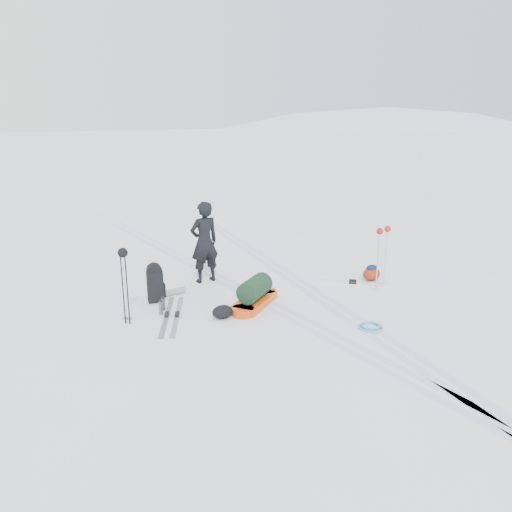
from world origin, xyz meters
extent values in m
plane|color=white|center=(0.00, 0.00, 0.00)|extent=(200.00, 200.00, 0.00)
ellipsoid|color=white|center=(90.00, 90.00, -75.00)|extent=(256.00, 192.00, 160.00)
cube|color=silver|center=(-0.12, 0.00, 0.00)|extent=(1.40, 17.97, 0.01)
cube|color=silver|center=(0.12, 0.00, 0.00)|extent=(1.40, 17.97, 0.01)
cube|color=silver|center=(1.28, 2.00, 0.00)|extent=(2.09, 13.88, 0.01)
cube|color=silver|center=(1.52, 2.00, 0.00)|extent=(2.09, 13.88, 0.01)
imported|color=black|center=(-0.50, 1.96, 0.90)|extent=(0.68, 0.46, 1.80)
cube|color=#E84D0D|center=(-0.28, 0.16, 0.07)|extent=(1.22, 1.06, 0.14)
cylinder|color=red|center=(0.16, 0.46, 0.07)|extent=(0.59, 0.59, 0.14)
cylinder|color=#EC3E0D|center=(-0.71, -0.15, 0.07)|extent=(0.59, 0.59, 0.14)
cylinder|color=black|center=(-0.28, 0.16, 0.36)|extent=(0.87, 0.79, 0.42)
cube|color=black|center=(-1.87, 1.33, 0.31)|extent=(0.35, 0.28, 0.62)
cylinder|color=black|center=(-1.87, 1.33, 0.63)|extent=(0.34, 0.27, 0.30)
cube|color=black|center=(-1.71, 1.31, 0.22)|extent=(0.10, 0.17, 0.26)
cylinder|color=gray|center=(-1.42, 1.50, 0.07)|extent=(0.49, 0.15, 0.13)
cylinder|color=black|center=(-2.69, 0.57, 0.65)|extent=(0.02, 0.02, 1.29)
cylinder|color=black|center=(-2.64, 0.50, 0.65)|extent=(0.02, 0.02, 1.29)
torus|color=black|center=(-2.69, 0.57, 0.10)|extent=(0.10, 0.10, 0.01)
torus|color=black|center=(-2.64, 0.50, 0.10)|extent=(0.10, 0.10, 0.01)
sphere|color=black|center=(-2.66, 0.53, 1.31)|extent=(0.17, 0.17, 0.17)
cylinder|color=#B4B7BB|center=(2.35, -0.40, 0.63)|extent=(0.03, 0.03, 1.27)
cylinder|color=silver|center=(2.63, -0.32, 0.63)|extent=(0.03, 0.03, 1.27)
torus|color=#A9ACB1|center=(2.35, -0.40, 0.10)|extent=(0.12, 0.12, 0.01)
torus|color=#B7BABF|center=(2.63, -0.32, 0.10)|extent=(0.12, 0.12, 0.01)
sphere|color=maroon|center=(2.35, -0.40, 1.29)|extent=(0.14, 0.14, 0.14)
sphere|color=maroon|center=(2.63, -0.32, 1.29)|extent=(0.14, 0.14, 0.14)
cube|color=#9B9EA4|center=(-1.78, 0.41, 0.01)|extent=(0.92, 1.73, 0.02)
cube|color=gray|center=(-1.95, 0.49, 0.01)|extent=(0.92, 1.73, 0.02)
cube|color=black|center=(-1.78, 0.41, 0.04)|extent=(0.15, 0.20, 0.05)
cube|color=black|center=(-1.95, 0.49, 0.04)|extent=(0.15, 0.20, 0.05)
cube|color=white|center=(2.18, 0.15, 0.01)|extent=(1.26, 1.15, 0.01)
cube|color=silver|center=(2.29, 0.27, 0.01)|extent=(1.26, 1.15, 0.01)
cube|color=black|center=(2.18, 0.15, 0.04)|extent=(0.16, 0.16, 0.05)
cube|color=black|center=(2.29, 0.27, 0.04)|extent=(0.16, 0.16, 0.05)
torus|color=#4FA0C0|center=(0.93, -1.79, 0.02)|extent=(0.52, 0.52, 0.04)
torus|color=#5796D4|center=(0.95, -1.75, 0.03)|extent=(0.41, 0.41, 0.04)
ellipsoid|color=maroon|center=(2.72, 0.16, 0.15)|extent=(0.52, 0.49, 0.30)
ellipsoid|color=black|center=(2.72, 0.16, 0.29)|extent=(0.34, 0.32, 0.15)
cylinder|color=slate|center=(-2.01, 0.64, 0.13)|extent=(0.09, 0.09, 0.26)
cylinder|color=#57595F|center=(-1.90, 0.82, 0.12)|extent=(0.09, 0.09, 0.23)
cylinder|color=black|center=(-2.01, 0.64, 0.27)|extent=(0.07, 0.07, 0.03)
cylinder|color=black|center=(-1.90, 0.82, 0.25)|extent=(0.07, 0.07, 0.03)
ellipsoid|color=black|center=(-1.09, -0.08, 0.12)|extent=(0.46, 0.40, 0.24)
camera|label=1|loc=(-4.79, -7.68, 3.61)|focal=35.00mm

